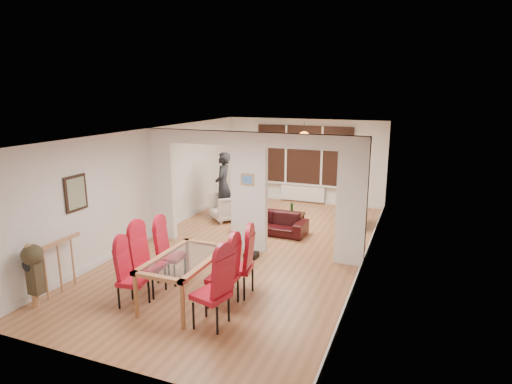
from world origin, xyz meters
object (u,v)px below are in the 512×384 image
Objects in this scene: dining_table at (185,279)px; coffee_table at (285,217)px; dining_chair_rc at (238,263)px; armchair at (227,207)px; dining_chair_la at (133,276)px; dining_chair_lb at (149,262)px; person at (223,185)px; dining_chair_lc at (171,253)px; sofa at (271,222)px; dining_chair_ra at (211,289)px; television at (358,216)px; bottle at (292,208)px; dining_chair_rb at (223,273)px; bowl at (282,212)px.

dining_table is 1.66× the size of coffee_table.
armchair is (-2.06, 3.88, -0.21)m from dining_chair_rc.
dining_chair_la is at bearing -99.13° from coffee_table.
dining_chair_lb is 4.73m from person.
person is at bearing 89.30° from dining_chair_la.
sofa is at bearing 70.49° from dining_chair_lc.
dining_table is 3.86m from sofa.
dining_chair_lb is 0.64× the size of sofa.
dining_chair_ra is (1.40, -1.11, 0.04)m from dining_chair_lc.
sofa is 1.57m from armchair.
dining_chair_rc is 1.22× the size of television.
bottle is at bearing 12.48° from coffee_table.
dining_chair_lb is 1.43× the size of armchair.
dining_chair_rb is at bearing 12.21° from dining_chair_la.
dining_chair_lc is 4.33m from bowl.
sofa is 1.90× the size of television.
dining_chair_la is 0.59× the size of sofa.
dining_chair_ra reaches higher than dining_table.
dining_chair_ra is (1.48, -0.56, 0.01)m from dining_chair_lb.
dining_chair_la is 0.89× the size of dining_chair_ra.
dining_chair_la reaches higher than bottle.
dining_chair_ra is (0.77, -0.55, 0.20)m from dining_table.
dining_chair_rc reaches higher than dining_chair_rb.
sofa is at bearing 112.95° from dining_chair_ra.
dining_chair_ra is 5.40m from armchair.
armchair is at bearing 127.70° from dining_chair_ra.
dining_chair_ra is at bearing -83.16° from bowl.
dining_chair_lb reaches higher than sofa.
dining_table is 0.91× the size of person.
coffee_table is 0.31m from bottle.
armchair is 0.85× the size of television.
dining_chair_ra is 5.41m from bowl.
television is at bearing 91.92° from dining_chair_ra.
armchair reaches higher than coffee_table.
dining_chair_rc is at bearing -82.87° from coffee_table.
dining_table reaches higher than bowl.
dining_chair_rc reaches higher than television.
sofa is (-0.52, 3.79, -0.30)m from dining_chair_rb.
dining_chair_rc is 1.15× the size of coffee_table.
dining_chair_la is 1.04m from dining_chair_lc.
armchair is 4.02× the size of bowl.
dining_chair_lb reaches higher than dining_chair_la.
dining_chair_rc is at bearing 155.51° from television.
dining_chair_rc is at bearing -18.18° from armchair.
sofa is at bearing 97.06° from dining_chair_rb.
dining_chair_rc reaches higher than dining_table.
dining_table is 1.51× the size of dining_chair_lc.
dining_chair_lb is 1.02× the size of dining_chair_rb.
armchair is (-1.47, 0.56, 0.10)m from sofa.
coffee_table is (0.18, 4.92, -0.27)m from dining_table.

